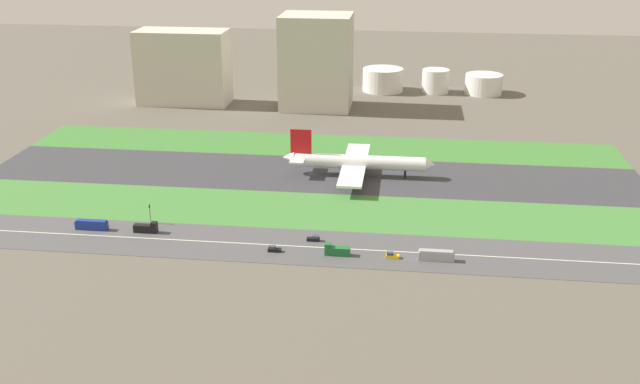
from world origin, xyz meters
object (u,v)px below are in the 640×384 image
at_px(hangar_building, 317,62).
at_px(fuel_tank_east, 484,84).
at_px(car_2, 392,256).
at_px(truck_0, 146,228).
at_px(car_1, 314,239).
at_px(terminal_building, 183,67).
at_px(traffic_light, 150,212).
at_px(truck_1, 337,251).
at_px(airliner, 355,162).
at_px(bus_0, 92,225).
at_px(car_0, 274,249).
at_px(fuel_tank_west, 383,80).
at_px(fuel_tank_centre, 435,81).
at_px(bus_1, 436,255).

bearing_deg(hangar_building, fuel_tank_east, 24.67).
height_order(car_2, truck_0, truck_0).
bearing_deg(fuel_tank_east, truck_0, -120.83).
distance_m(car_1, terminal_building, 208.64).
height_order(truck_0, traffic_light, traffic_light).
height_order(car_2, truck_1, truck_1).
bearing_deg(airliner, traffic_light, -139.37).
xyz_separation_m(truck_0, bus_0, (-20.22, 0.00, 0.15)).
xyz_separation_m(car_0, truck_0, (-47.60, 10.00, 0.75)).
distance_m(truck_1, fuel_tank_west, 237.11).
bearing_deg(truck_1, fuel_tank_east, -105.74).
distance_m(truck_1, bus_0, 89.45).
distance_m(airliner, fuel_tank_centre, 163.33).
bearing_deg(car_0, bus_0, -8.39).
distance_m(bus_0, fuel_tank_centre, 259.78).
relative_size(fuel_tank_west, fuel_tank_east, 1.11).
bearing_deg(fuel_tank_east, hangar_building, -155.33).
distance_m(airliner, traffic_light, 92.16).
height_order(terminal_building, fuel_tank_east, terminal_building).
bearing_deg(car_1, truck_1, -48.28).
distance_m(car_0, fuel_tank_west, 238.49).
relative_size(truck_0, fuel_tank_west, 0.33).
xyz_separation_m(traffic_light, terminal_building, (-38.97, 174.01, 16.88)).
bearing_deg(fuel_tank_west, fuel_tank_centre, 0.00).
bearing_deg(terminal_building, truck_0, -77.54).
xyz_separation_m(car_0, truck_1, (21.06, -0.00, 0.75)).
relative_size(airliner, car_1, 14.77).
height_order(airliner, terminal_building, terminal_building).
distance_m(truck_0, fuel_tank_west, 238.65).
xyz_separation_m(truck_1, bus_1, (32.57, 0.00, 0.15)).
relative_size(bus_1, fuel_tank_centre, 0.70).
height_order(car_2, car_1, same).
bearing_deg(terminal_building, bus_0, -83.73).
bearing_deg(car_0, truck_1, 180.00).
relative_size(truck_1, fuel_tank_centre, 0.51).
relative_size(bus_1, fuel_tank_east, 0.51).
xyz_separation_m(car_0, car_1, (12.15, 10.00, 0.00)).
distance_m(airliner, car_2, 80.27).
relative_size(car_2, terminal_building, 0.08).
distance_m(car_1, traffic_light, 61.62).
bearing_deg(car_2, fuel_tank_east, -101.59).
bearing_deg(airliner, hangar_building, 105.31).
distance_m(car_0, car_2, 39.26).
distance_m(truck_1, bus_1, 32.57).
bearing_deg(terminal_building, fuel_tank_west, 21.60).
distance_m(truck_0, car_1, 59.75).
bearing_deg(traffic_light, truck_0, -81.05).
bearing_deg(fuel_tank_west, fuel_tank_east, 0.00).
height_order(bus_0, traffic_light, traffic_light).
height_order(bus_1, fuel_tank_east, fuel_tank_east).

